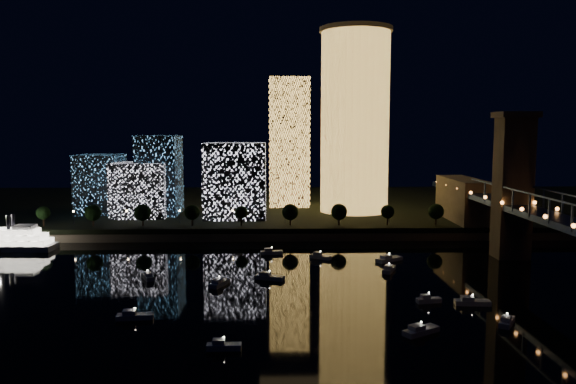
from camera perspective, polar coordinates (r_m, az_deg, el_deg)
name	(u,v)px	position (r m, az deg, el deg)	size (l,w,h in m)	color
ground	(339,303)	(146.31, 5.21, -11.19)	(520.00, 520.00, 0.00)	black
far_bank	(305,207)	(301.85, 1.74, -1.54)	(420.00, 160.00, 5.00)	black
seawall	(316,236)	(225.20, 2.82, -4.53)	(420.00, 6.00, 3.00)	#6B5E4C
tower_cylindrical	(355,121)	(268.43, 6.80, 7.19)	(34.00, 34.00, 85.89)	#ECAD4B
tower_rectangular	(289,142)	(288.04, 0.12, 5.06)	(20.40, 20.40, 64.90)	#ECAD4B
midrise_blocks	(169,181)	(260.98, -11.99, 1.06)	(87.51, 36.90, 36.32)	white
motorboats	(324,285)	(159.34, 3.65, -9.40)	(96.03, 89.41, 2.78)	silver
esplanade_trees	(242,212)	(229.39, -4.66, -2.07)	(165.96, 6.77, 8.89)	black
street_lamps	(233,214)	(235.82, -5.65, -2.20)	(132.70, 0.70, 5.65)	black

